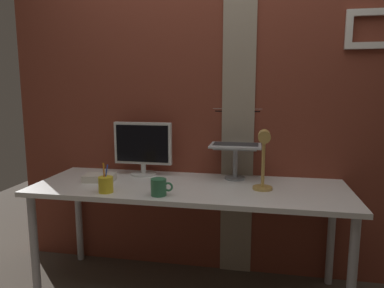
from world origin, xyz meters
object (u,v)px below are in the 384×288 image
desk_lamp (264,154)px  pen_cup (106,184)px  monitor (143,146)px  coffee_mug (159,187)px  laptop (236,135)px

desk_lamp → pen_cup: bearing=-168.6°
monitor → coffee_mug: size_ratio=3.17×
laptop → desk_lamp: laptop is taller
coffee_mug → laptop: bearing=52.7°
monitor → desk_lamp: size_ratio=1.10×
monitor → coffee_mug: monitor is taller
laptop → pen_cup: (-0.73, -0.53, -0.24)m
monitor → pen_cup: bearing=-100.1°
desk_lamp → pen_cup: desk_lamp is taller
desk_lamp → coffee_mug: bearing=-162.5°
laptop → pen_cup: size_ratio=1.89×
desk_lamp → monitor: bearing=162.0°
coffee_mug → pen_cup: bearing=180.0°
pen_cup → coffee_mug: pen_cup is taller
laptop → pen_cup: 0.93m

